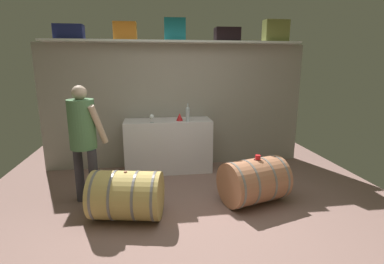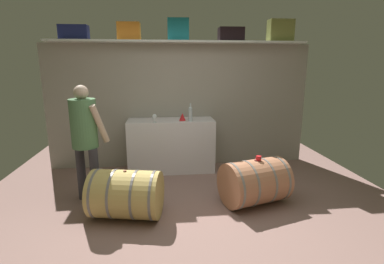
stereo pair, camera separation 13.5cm
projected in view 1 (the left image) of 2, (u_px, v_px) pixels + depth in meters
The scene contains 16 objects.
ground_plane at pixel (189, 204), 3.82m from camera, with size 5.74×7.50×0.02m, color #87665E.
back_wall_panel at pixel (176, 106), 5.13m from camera, with size 4.54×0.10×2.12m, color gray.
high_shelf_board at pixel (177, 42), 4.74m from camera, with size 4.17×0.40×0.03m, color silver.
toolcase_navy at pixel (69, 32), 4.47m from camera, with size 0.43×0.21×0.22m, color navy.
toolcase_orange at pixel (125, 31), 4.59m from camera, with size 0.35×0.22×0.27m, color orange.
toolcase_teal at pixel (175, 30), 4.69m from camera, with size 0.34×0.25×0.34m, color #177887.
toolcase_black at pixel (227, 35), 4.84m from camera, with size 0.41×0.28×0.22m, color black.
toolcase_olive at pixel (276, 31), 4.94m from camera, with size 0.41×0.21×0.36m, color olive.
work_cabinet at pixel (168, 146), 4.94m from camera, with size 1.44×0.52×0.88m, color silver.
wine_bottle_clear at pixel (188, 113), 4.70m from camera, with size 0.07×0.07×0.29m.
wine_glass at pixel (152, 117), 4.60m from camera, with size 0.08×0.08×0.13m.
red_funnel at pixel (180, 117), 4.77m from camera, with size 0.11×0.11×0.12m, color red.
wine_barrel_near at pixel (254, 181), 3.81m from camera, with size 0.93×0.79×0.60m.
wine_barrel_far at pixel (127, 195), 3.41m from camera, with size 0.91×0.72×0.59m.
tasting_cup at pixel (258, 157), 3.74m from camera, with size 0.07×0.07×0.05m, color red.
winemaker_pouring at pixel (83, 133), 3.64m from camera, with size 0.51×0.48×1.54m.
Camera 1 is at (-0.49, -2.94, 1.79)m, focal length 27.27 mm.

